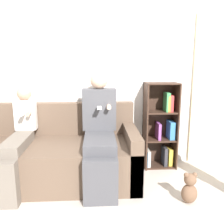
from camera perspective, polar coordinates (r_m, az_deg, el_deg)
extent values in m
plane|color=#BCB2A8|center=(2.60, -7.04, -21.04)|extent=(14.00, 14.00, 0.00)
cube|color=silver|center=(3.25, -6.49, 9.30)|extent=(10.00, 0.06, 2.55)
cube|color=beige|center=(3.66, 25.17, 4.61)|extent=(0.89, 0.04, 2.05)
cube|color=brown|center=(2.93, -13.27, -12.15)|extent=(1.93, 0.78, 0.47)
cube|color=brown|center=(3.28, -12.11, -5.54)|extent=(1.93, 0.14, 0.90)
cube|color=brown|center=(2.88, 4.78, -10.54)|extent=(0.14, 0.78, 0.63)
cube|color=#47474C|center=(2.48, -2.78, -16.40)|extent=(0.35, 0.12, 0.47)
cube|color=#47474C|center=(2.68, -2.94, -7.36)|extent=(0.35, 0.58, 0.11)
cube|color=#4C4C51|center=(2.97, -3.09, 0.72)|extent=(0.41, 0.19, 0.51)
sphere|color=beige|center=(2.93, -3.17, 7.62)|extent=(0.22, 0.22, 0.22)
cylinder|color=beige|center=(2.83, -0.77, 1.22)|extent=(0.05, 0.10, 0.05)
cube|color=white|center=(2.77, -3.07, 1.01)|extent=(0.05, 0.12, 0.02)
cube|color=#70665B|center=(2.64, -24.05, -15.64)|extent=(0.22, 0.12, 0.47)
cube|color=#70665B|center=(2.86, -21.88, -6.99)|extent=(0.22, 0.65, 0.11)
cube|color=white|center=(3.15, -20.07, -0.64)|extent=(0.26, 0.12, 0.37)
sphere|color=tan|center=(3.11, -20.41, 4.23)|extent=(0.18, 0.18, 0.18)
cylinder|color=tan|center=(3.02, -19.40, -0.36)|extent=(0.05, 0.10, 0.05)
cube|color=white|center=(3.00, -20.95, -0.57)|extent=(0.05, 0.12, 0.02)
cube|color=#3D281E|center=(3.22, 7.98, -3.31)|extent=(0.02, 0.30, 1.16)
cube|color=#3D281E|center=(3.33, 14.94, -3.12)|extent=(0.02, 0.30, 1.16)
cube|color=#3D281E|center=(3.40, 10.90, -2.61)|extent=(0.43, 0.02, 1.16)
cube|color=#3D281E|center=(3.46, 11.13, -12.39)|extent=(0.39, 0.27, 0.02)
cube|color=#3D281E|center=(3.32, 11.39, -6.39)|extent=(0.39, 0.27, 0.02)
cube|color=#3D281E|center=(3.23, 11.65, 0.04)|extent=(0.39, 0.27, 0.02)
cube|color=#3D281E|center=(3.18, 11.93, 6.76)|extent=(0.39, 0.27, 0.02)
cube|color=#C63838|center=(3.24, 13.83, 2.10)|extent=(0.04, 0.18, 0.22)
cube|color=#429956|center=(3.22, 13.01, 2.40)|extent=(0.05, 0.18, 0.25)
cube|color=teal|center=(3.38, 8.56, -10.80)|extent=(0.05, 0.20, 0.21)
cube|color=gold|center=(3.45, 13.68, -10.29)|extent=(0.06, 0.16, 0.23)
cube|color=#934CA3|center=(3.28, 11.04, -4.43)|extent=(0.04, 0.20, 0.22)
cube|color=orange|center=(3.23, 13.25, 2.01)|extent=(0.03, 0.19, 0.21)
cube|color=teal|center=(3.33, 13.93, -4.15)|extent=(0.07, 0.20, 0.24)
cube|color=beige|center=(3.37, 8.59, -10.70)|extent=(0.04, 0.21, 0.22)
cube|color=#333338|center=(3.42, 12.49, -10.20)|extent=(0.04, 0.18, 0.26)
ellipsoid|color=brown|center=(2.67, 18.08, -18.14)|extent=(0.16, 0.13, 0.20)
sphere|color=brown|center=(2.60, 18.30, -15.17)|extent=(0.13, 0.13, 0.13)
sphere|color=brown|center=(2.56, 17.43, -14.27)|extent=(0.05, 0.05, 0.05)
sphere|color=brown|center=(2.59, 19.30, -14.07)|extent=(0.05, 0.05, 0.05)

